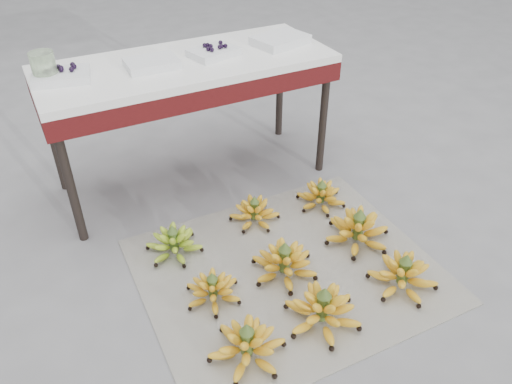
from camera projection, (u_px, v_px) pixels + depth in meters
name	position (u px, v px, depth m)	size (l,w,h in m)	color
ground	(274.00, 281.00, 2.15)	(60.00, 60.00, 0.00)	slate
newspaper_mat	(288.00, 270.00, 2.20)	(1.25, 1.05, 0.01)	white
bunch_front_left	(247.00, 345.00, 1.80)	(0.36, 0.36, 0.17)	yellow
bunch_front_center	(323.00, 310.00, 1.93)	(0.35, 0.35, 0.18)	yellow
bunch_front_right	(403.00, 275.00, 2.09)	(0.35, 0.35, 0.17)	yellow
bunch_mid_left	(213.00, 290.00, 2.04)	(0.27, 0.27, 0.14)	yellow
bunch_mid_center	(284.00, 263.00, 2.15)	(0.34, 0.34, 0.18)	yellow
bunch_mid_right	(358.00, 230.00, 2.32)	(0.40, 0.40, 0.19)	yellow
bunch_back_left	(174.00, 243.00, 2.26)	(0.28, 0.28, 0.16)	olive
bunch_back_center	(255.00, 212.00, 2.45)	(0.31, 0.31, 0.15)	yellow
bunch_back_right	(321.00, 196.00, 2.56)	(0.30, 0.30, 0.15)	yellow
vendor_table	(187.00, 75.00, 2.45)	(1.43, 0.57, 0.69)	black
tray_far_left	(61.00, 76.00, 2.19)	(0.27, 0.22, 0.06)	silver
tray_left	(152.00, 63.00, 2.32)	(0.24, 0.18, 0.04)	silver
tray_right	(214.00, 52.00, 2.44)	(0.26, 0.21, 0.06)	silver
tray_far_right	(280.00, 40.00, 2.58)	(0.31, 0.25, 0.04)	silver
glass_jar	(44.00, 67.00, 2.15)	(0.11, 0.11, 0.13)	beige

